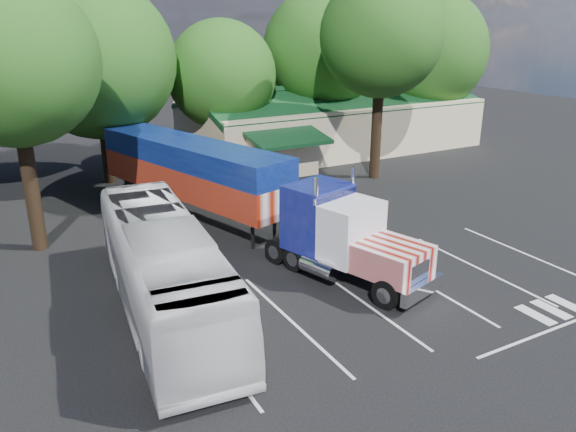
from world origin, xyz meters
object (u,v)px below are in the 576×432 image
woman (366,219)px  silver_sedan (311,155)px  bicycle (252,192)px  tour_bus (164,268)px  semi_truck (225,183)px

woman → silver_sedan: woman is taller
bicycle → silver_sedan: silver_sedan is taller
woman → bicycle: 8.45m
tour_bus → silver_sedan: size_ratio=3.28×
bicycle → silver_sedan: (7.80, 6.00, 0.15)m
bicycle → silver_sedan: bearing=5.8°
tour_bus → silver_sedan: tour_bus is taller
tour_bus → semi_truck: bearing=57.7°
silver_sedan → woman: bearing=-174.0°
tour_bus → bicycle: bearing=57.0°
semi_truck → bicycle: bearing=33.4°
semi_truck → tour_bus: 8.81m
woman → bicycle: size_ratio=0.83×
semi_truck → woman: size_ratio=13.40×
woman → tour_bus: tour_bus is taller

